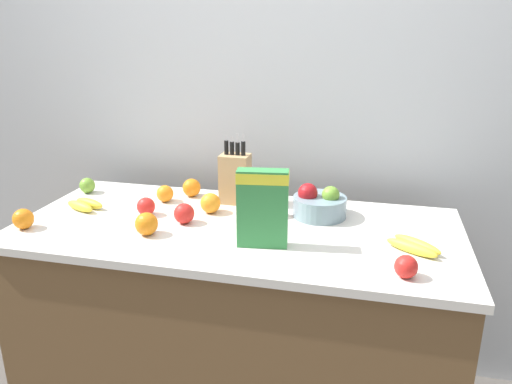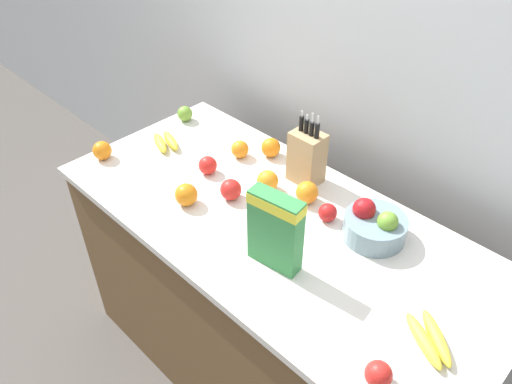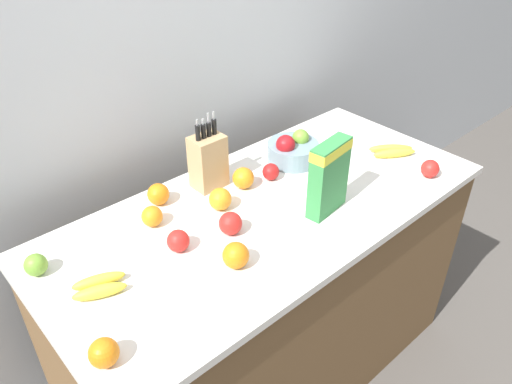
% 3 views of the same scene
% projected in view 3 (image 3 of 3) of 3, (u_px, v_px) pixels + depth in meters
% --- Properties ---
extents(ground_plane, '(14.00, 14.00, 0.00)m').
position_uv_depth(ground_plane, '(266.00, 368.00, 2.31)').
color(ground_plane, '#514C47').
extents(wall_back, '(9.00, 0.06, 2.60)m').
position_uv_depth(wall_back, '(166.00, 63.00, 1.95)').
color(wall_back, silver).
rests_on(wall_back, ground_plane).
extents(counter, '(1.66, 0.77, 0.93)m').
position_uv_depth(counter, '(267.00, 297.00, 2.05)').
color(counter, brown).
rests_on(counter, ground_plane).
extents(knife_block, '(0.12, 0.09, 0.30)m').
position_uv_depth(knife_block, '(208.00, 161.00, 1.84)').
color(knife_block, tan).
rests_on(knife_block, counter).
extents(cereal_box, '(0.18, 0.08, 0.27)m').
position_uv_depth(cereal_box, '(329.00, 175.00, 1.69)').
color(cereal_box, '#338442').
rests_on(cereal_box, counter).
extents(fruit_bowl, '(0.21, 0.21, 0.13)m').
position_uv_depth(fruit_bowl, '(293.00, 150.00, 2.03)').
color(fruit_bowl, gray).
rests_on(fruit_bowl, counter).
extents(banana_bunch_left, '(0.18, 0.13, 0.04)m').
position_uv_depth(banana_bunch_left, '(99.00, 286.00, 1.43)').
color(banana_bunch_left, yellow).
rests_on(banana_bunch_left, counter).
extents(banana_bunch_right, '(0.19, 0.17, 0.04)m').
position_uv_depth(banana_bunch_right, '(393.00, 151.00, 2.09)').
color(banana_bunch_right, yellow).
rests_on(banana_bunch_right, counter).
extents(apple_front, '(0.08, 0.08, 0.08)m').
position_uv_depth(apple_front, '(230.00, 223.00, 1.64)').
color(apple_front, red).
rests_on(apple_front, counter).
extents(apple_near_bananas, '(0.07, 0.07, 0.07)m').
position_uv_depth(apple_near_bananas, '(271.00, 172.00, 1.92)').
color(apple_near_bananas, red).
rests_on(apple_near_bananas, counter).
extents(apple_by_knife_block, '(0.07, 0.07, 0.07)m').
position_uv_depth(apple_by_knife_block, '(178.00, 241.00, 1.57)').
color(apple_by_knife_block, red).
rests_on(apple_by_knife_block, counter).
extents(apple_rear, '(0.07, 0.07, 0.07)m').
position_uv_depth(apple_rear, '(36.00, 265.00, 1.49)').
color(apple_rear, '#6B9E33').
rests_on(apple_rear, counter).
extents(apple_middle, '(0.07, 0.07, 0.07)m').
position_uv_depth(apple_middle, '(430.00, 169.00, 1.94)').
color(apple_middle, red).
rests_on(apple_middle, counter).
extents(orange_mid_left, '(0.08, 0.08, 0.08)m').
position_uv_depth(orange_mid_left, '(158.00, 194.00, 1.78)').
color(orange_mid_left, orange).
rests_on(orange_mid_left, counter).
extents(orange_mid_right, '(0.08, 0.08, 0.08)m').
position_uv_depth(orange_mid_right, '(220.00, 199.00, 1.76)').
color(orange_mid_right, orange).
rests_on(orange_mid_right, counter).
extents(orange_front_right, '(0.08, 0.08, 0.08)m').
position_uv_depth(orange_front_right, '(243.00, 178.00, 1.87)').
color(orange_front_right, orange).
rests_on(orange_front_right, counter).
extents(orange_near_bowl, '(0.08, 0.08, 0.08)m').
position_uv_depth(orange_near_bowl, '(104.00, 353.00, 1.22)').
color(orange_near_bowl, orange).
rests_on(orange_near_bowl, counter).
extents(orange_back_center, '(0.08, 0.08, 0.08)m').
position_uv_depth(orange_back_center, '(236.00, 255.00, 1.51)').
color(orange_back_center, orange).
rests_on(orange_back_center, counter).
extents(orange_front_center, '(0.07, 0.07, 0.07)m').
position_uv_depth(orange_front_center, '(152.00, 216.00, 1.68)').
color(orange_front_center, orange).
rests_on(orange_front_center, counter).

